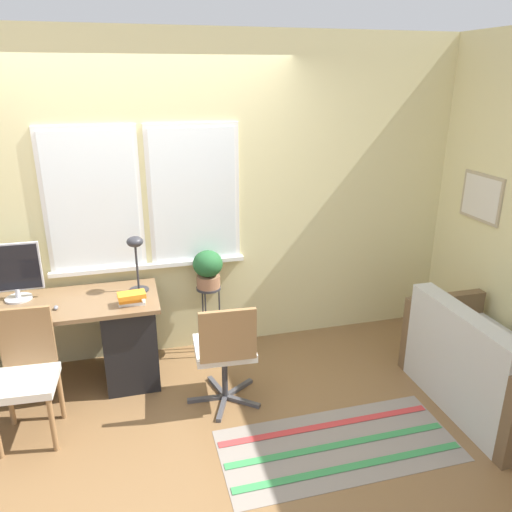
{
  "coord_description": "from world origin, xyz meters",
  "views": [
    {
      "loc": [
        -0.14,
        -3.37,
        2.35
      ],
      "look_at": [
        0.81,
        0.16,
        1.02
      ],
      "focal_mm": 35.0,
      "sensor_mm": 36.0,
      "label": 1
    }
  ],
  "objects_px": {
    "desk_lamp": "(136,252)",
    "desk_chair_wooden": "(26,372)",
    "office_chair_swivel": "(225,350)",
    "potted_plant": "(208,268)",
    "plant_stand": "(209,298)",
    "mouse": "(56,308)",
    "book_stack": "(131,298)",
    "monitor": "(14,272)",
    "keyboard": "(14,313)",
    "couch_loveseat": "(484,370)"
  },
  "relations": [
    {
      "from": "keyboard",
      "to": "mouse",
      "type": "bearing_deg",
      "value": 2.24
    },
    {
      "from": "mouse",
      "to": "couch_loveseat",
      "type": "bearing_deg",
      "value": -17.36
    },
    {
      "from": "keyboard",
      "to": "couch_loveseat",
      "type": "height_order",
      "value": "couch_loveseat"
    },
    {
      "from": "book_stack",
      "to": "office_chair_swivel",
      "type": "xyz_separation_m",
      "value": [
        0.63,
        -0.4,
        -0.31
      ]
    },
    {
      "from": "book_stack",
      "to": "plant_stand",
      "type": "xyz_separation_m",
      "value": [
        0.65,
        0.37,
        -0.24
      ]
    },
    {
      "from": "desk_chair_wooden",
      "to": "office_chair_swivel",
      "type": "bearing_deg",
      "value": 1.37
    },
    {
      "from": "keyboard",
      "to": "mouse",
      "type": "height_order",
      "value": "mouse"
    },
    {
      "from": "desk_chair_wooden",
      "to": "monitor",
      "type": "bearing_deg",
      "value": 103.06
    },
    {
      "from": "keyboard",
      "to": "desk_lamp",
      "type": "xyz_separation_m",
      "value": [
        0.89,
        0.21,
        0.32
      ]
    },
    {
      "from": "monitor",
      "to": "couch_loveseat",
      "type": "distance_m",
      "value": 3.6
    },
    {
      "from": "office_chair_swivel",
      "to": "potted_plant",
      "type": "distance_m",
      "value": 0.85
    },
    {
      "from": "keyboard",
      "to": "office_chair_swivel",
      "type": "height_order",
      "value": "office_chair_swivel"
    },
    {
      "from": "desk_lamp",
      "to": "plant_stand",
      "type": "relative_size",
      "value": 0.71
    },
    {
      "from": "couch_loveseat",
      "to": "potted_plant",
      "type": "relative_size",
      "value": 3.86
    },
    {
      "from": "desk_lamp",
      "to": "plant_stand",
      "type": "distance_m",
      "value": 0.79
    },
    {
      "from": "desk_lamp",
      "to": "book_stack",
      "type": "height_order",
      "value": "desk_lamp"
    },
    {
      "from": "desk_lamp",
      "to": "couch_loveseat",
      "type": "xyz_separation_m",
      "value": [
        2.42,
        -1.14,
        -0.76
      ]
    },
    {
      "from": "keyboard",
      "to": "mouse",
      "type": "xyz_separation_m",
      "value": [
        0.28,
        0.01,
        0.01
      ]
    },
    {
      "from": "mouse",
      "to": "plant_stand",
      "type": "xyz_separation_m",
      "value": [
        1.19,
        0.32,
        -0.21
      ]
    },
    {
      "from": "monitor",
      "to": "plant_stand",
      "type": "height_order",
      "value": "monitor"
    },
    {
      "from": "office_chair_swivel",
      "to": "plant_stand",
      "type": "distance_m",
      "value": 0.78
    },
    {
      "from": "mouse",
      "to": "desk_chair_wooden",
      "type": "xyz_separation_m",
      "value": [
        -0.18,
        -0.41,
        -0.27
      ]
    },
    {
      "from": "monitor",
      "to": "desk_chair_wooden",
      "type": "bearing_deg",
      "value": -80.24
    },
    {
      "from": "desk_lamp",
      "to": "desk_chair_wooden",
      "type": "height_order",
      "value": "desk_lamp"
    },
    {
      "from": "plant_stand",
      "to": "office_chair_swivel",
      "type": "bearing_deg",
      "value": -91.29
    },
    {
      "from": "office_chair_swivel",
      "to": "plant_stand",
      "type": "relative_size",
      "value": 1.35
    },
    {
      "from": "plant_stand",
      "to": "potted_plant",
      "type": "distance_m",
      "value": 0.28
    },
    {
      "from": "office_chair_swivel",
      "to": "couch_loveseat",
      "type": "bearing_deg",
      "value": 168.53
    },
    {
      "from": "monitor",
      "to": "couch_loveseat",
      "type": "relative_size",
      "value": 0.36
    },
    {
      "from": "keyboard",
      "to": "potted_plant",
      "type": "height_order",
      "value": "potted_plant"
    },
    {
      "from": "mouse",
      "to": "potted_plant",
      "type": "distance_m",
      "value": 1.23
    },
    {
      "from": "monitor",
      "to": "keyboard",
      "type": "xyz_separation_m",
      "value": [
        0.01,
        -0.28,
        -0.22
      ]
    },
    {
      "from": "mouse",
      "to": "couch_loveseat",
      "type": "relative_size",
      "value": 0.04
    },
    {
      "from": "keyboard",
      "to": "monitor",
      "type": "bearing_deg",
      "value": 92.66
    },
    {
      "from": "mouse",
      "to": "potted_plant",
      "type": "bearing_deg",
      "value": 15.22
    },
    {
      "from": "monitor",
      "to": "office_chair_swivel",
      "type": "relative_size",
      "value": 0.53
    },
    {
      "from": "monitor",
      "to": "keyboard",
      "type": "relative_size",
      "value": 1.17
    },
    {
      "from": "keyboard",
      "to": "office_chair_swivel",
      "type": "distance_m",
      "value": 1.54
    },
    {
      "from": "keyboard",
      "to": "office_chair_swivel",
      "type": "relative_size",
      "value": 0.45
    },
    {
      "from": "office_chair_swivel",
      "to": "couch_loveseat",
      "type": "xyz_separation_m",
      "value": [
        1.85,
        -0.49,
        -0.17
      ]
    },
    {
      "from": "book_stack",
      "to": "monitor",
      "type": "bearing_deg",
      "value": 159.46
    },
    {
      "from": "desk_lamp",
      "to": "desk_chair_wooden",
      "type": "xyz_separation_m",
      "value": [
        -0.79,
        -0.6,
        -0.58
      ]
    },
    {
      "from": "mouse",
      "to": "book_stack",
      "type": "bearing_deg",
      "value": -5.23
    },
    {
      "from": "desk_lamp",
      "to": "office_chair_swivel",
      "type": "bearing_deg",
      "value": -48.84
    },
    {
      "from": "desk_chair_wooden",
      "to": "couch_loveseat",
      "type": "height_order",
      "value": "desk_chair_wooden"
    },
    {
      "from": "mouse",
      "to": "book_stack",
      "type": "height_order",
      "value": "book_stack"
    },
    {
      "from": "desk_chair_wooden",
      "to": "book_stack",
      "type": "bearing_deg",
      "value": 29.65
    },
    {
      "from": "monitor",
      "to": "desk_chair_wooden",
      "type": "distance_m",
      "value": 0.83
    },
    {
      "from": "potted_plant",
      "to": "couch_loveseat",
      "type": "bearing_deg",
      "value": -34.65
    },
    {
      "from": "potted_plant",
      "to": "monitor",
      "type": "bearing_deg",
      "value": -177.71
    }
  ]
}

